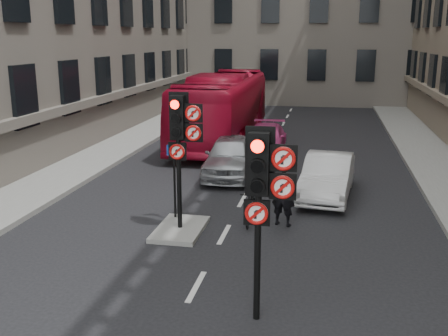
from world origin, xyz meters
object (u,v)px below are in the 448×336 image
at_px(signal_far, 181,132).
at_px(car_pink, 265,139).
at_px(motorcyclist, 283,193).
at_px(car_silver, 231,156).
at_px(car_white, 328,176).
at_px(signal_near, 264,185).
at_px(bus_red, 223,107).
at_px(motorcycle, 250,206).
at_px(info_sign, 174,171).

relative_size(signal_far, car_pink, 0.85).
bearing_deg(motorcyclist, car_silver, -48.81).
distance_m(car_white, motorcyclist, 3.18).
relative_size(signal_near, bus_red, 0.30).
bearing_deg(motorcycle, bus_red, 104.73).
xyz_separation_m(car_silver, motorcycle, (1.46, -4.93, -0.25)).
relative_size(car_white, info_sign, 1.99).
relative_size(car_white, motorcycle, 2.51).
distance_m(signal_near, motorcyclist, 5.27).
relative_size(bus_red, info_sign, 5.69).
bearing_deg(motorcycle, motorcyclist, -0.19).
xyz_separation_m(car_white, bus_red, (-5.12, 8.48, 0.97)).
height_order(car_silver, bus_red, bus_red).
height_order(signal_far, car_silver, signal_far).
distance_m(signal_near, signal_far, 4.77).
relative_size(signal_near, car_silver, 0.82).
bearing_deg(car_pink, car_silver, -102.06).
bearing_deg(car_white, motorcyclist, -106.04).
relative_size(car_silver, bus_red, 0.37).
relative_size(bus_red, motorcyclist, 6.34).
relative_size(signal_near, motorcycle, 2.17).
height_order(signal_far, bus_red, signal_far).
height_order(car_silver, car_pink, car_silver).
bearing_deg(motorcyclist, signal_near, 106.21).
bearing_deg(signal_near, car_white, 81.91).
distance_m(signal_near, car_silver, 10.39).
relative_size(car_pink, motorcyclist, 2.25).
bearing_deg(signal_near, bus_red, 103.64).
xyz_separation_m(car_pink, motorcyclist, (1.56, -9.06, 0.32)).
distance_m(car_white, bus_red, 9.95).
height_order(signal_far, motorcyclist, signal_far).
bearing_deg(car_white, car_silver, 156.39).
xyz_separation_m(signal_near, car_white, (1.13, 7.95, -1.90)).
bearing_deg(car_silver, car_pink, 76.97).
xyz_separation_m(car_silver, car_pink, (0.79, 4.13, -0.13)).
distance_m(signal_far, motorcyclist, 3.26).
xyz_separation_m(signal_far, motorcyclist, (2.55, 1.01, -1.77)).
bearing_deg(signal_far, bus_red, 96.36).
distance_m(signal_far, car_pink, 10.33).
bearing_deg(signal_far, motorcycle, 31.28).
bearing_deg(motorcycle, signal_near, -79.54).
bearing_deg(signal_far, car_silver, 88.08).
distance_m(motorcycle, motorcyclist, 1.00).
xyz_separation_m(signal_far, car_silver, (0.20, 5.94, -1.96)).
relative_size(signal_far, info_sign, 1.72).
bearing_deg(signal_far, car_pink, 84.40).
height_order(signal_near, bus_red, signal_near).
xyz_separation_m(signal_far, motorcycle, (1.66, 1.01, -2.21)).
distance_m(motorcyclist, info_sign, 3.05).
bearing_deg(car_pink, bus_red, 133.93).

